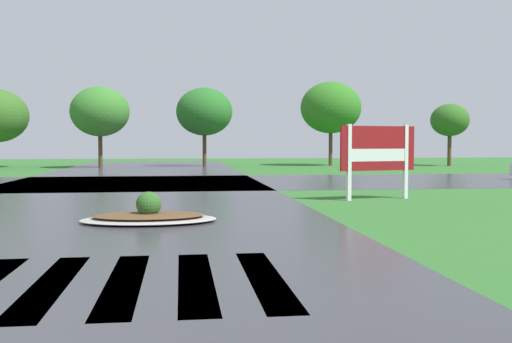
{
  "coord_description": "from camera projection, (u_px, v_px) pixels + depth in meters",
  "views": [
    {
      "loc": [
        2.07,
        -3.45,
        1.78
      ],
      "look_at": [
        3.95,
        11.29,
        1.03
      ],
      "focal_mm": 41.61,
      "sensor_mm": 36.0,
      "label": 1
    }
  ],
  "objects": [
    {
      "name": "asphalt_roadway",
      "position": [
        87.0,
        222.0,
        13.16
      ],
      "size": [
        11.05,
        80.0,
        0.01
      ],
      "primitive_type": "cube",
      "color": "#35353A",
      "rests_on": "ground"
    },
    {
      "name": "asphalt_cross_road",
      "position": [
        133.0,
        183.0,
        25.74
      ],
      "size": [
        90.0,
        9.95,
        0.01
      ],
      "primitive_type": "cube",
      "color": "#35353A",
      "rests_on": "ground"
    },
    {
      "name": "crosswalk_stripes",
      "position": [
        13.0,
        285.0,
        7.34
      ],
      "size": [
        6.75,
        3.45,
        0.01
      ],
      "color": "white",
      "rests_on": "ground"
    },
    {
      "name": "estate_billboard",
      "position": [
        378.0,
        152.0,
        18.21
      ],
      "size": [
        2.53,
        0.67,
        2.31
      ],
      "rotation": [
        0.0,
        0.0,
        3.37
      ],
      "color": "white",
      "rests_on": "ground"
    },
    {
      "name": "median_island",
      "position": [
        149.0,
        216.0,
        13.12
      ],
      "size": [
        3.0,
        1.81,
        0.68
      ],
      "color": "#9E9B93",
      "rests_on": "ground"
    },
    {
      "name": "background_treeline",
      "position": [
        121.0,
        112.0,
        41.16
      ],
      "size": [
        44.48,
        7.04,
        6.25
      ],
      "color": "#4C3823",
      "rests_on": "ground"
    }
  ]
}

